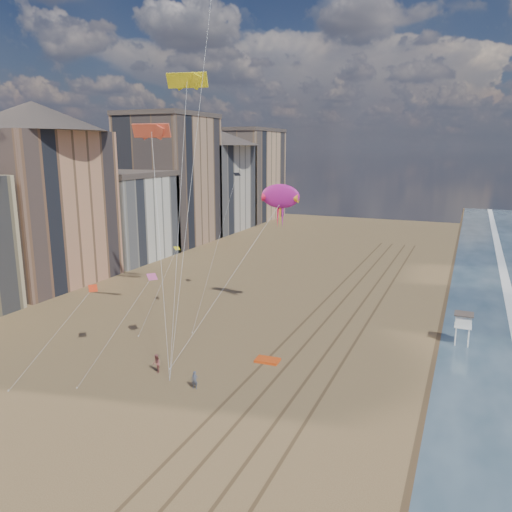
{
  "coord_description": "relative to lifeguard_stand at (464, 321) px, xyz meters",
  "views": [
    {
      "loc": [
        16.89,
        -24.61,
        21.56
      ],
      "look_at": [
        -4.98,
        26.0,
        9.5
      ],
      "focal_mm": 35.0,
      "sensor_mm": 36.0,
      "label": 1
    }
  ],
  "objects": [
    {
      "name": "wet_sand",
      "position": [
        1.77,
        7.49,
        -2.79
      ],
      "size": [
        260.0,
        260.0,
        0.0
      ],
      "primitive_type": "plane",
      "color": "#42301E",
      "rests_on": "ground"
    },
    {
      "name": "parafoils",
      "position": [
        -29.31,
        -7.89,
        29.09
      ],
      "size": [
        10.96,
        8.29,
        16.97
      ],
      "color": "black",
      "rests_on": "ground"
    },
    {
      "name": "ground",
      "position": [
        -17.23,
        -32.51,
        -2.8
      ],
      "size": [
        260.0,
        260.0,
        0.0
      ],
      "primitive_type": "plane",
      "color": "brown",
      "rests_on": "ground"
    },
    {
      "name": "grounded_kite",
      "position": [
        -18.19,
        -12.82,
        -2.66
      ],
      "size": [
        2.51,
        1.68,
        0.28
      ],
      "primitive_type": "cube",
      "rotation": [
        0.0,
        0.0,
        0.06
      ],
      "color": "#FB4F15",
      "rests_on": "ground"
    },
    {
      "name": "lifeguard_stand",
      "position": [
        0.0,
        0.0,
        0.0
      ],
      "size": [
        2.01,
        2.01,
        3.63
      ],
      "color": "white",
      "rests_on": "ground"
    },
    {
      "name": "show_kite",
      "position": [
        -22.15,
        0.95,
        12.77
      ],
      "size": [
        4.75,
        10.24,
        24.62
      ],
      "color": "#B51B89",
      "rests_on": "ground"
    },
    {
      "name": "kite_flyer_b",
      "position": [
        -27.2,
        -19.47,
        -1.86
      ],
      "size": [
        1.1,
        1.15,
        1.87
      ],
      "primitive_type": "imported",
      "rotation": [
        0.0,
        0.0,
        -0.95
      ],
      "color": "#98514D",
      "rests_on": "ground"
    },
    {
      "name": "tracks",
      "position": [
        -14.68,
        -2.51,
        -2.79
      ],
      "size": [
        7.68,
        120.0,
        0.01
      ],
      "color": "brown",
      "rests_on": "ground"
    },
    {
      "name": "small_kites",
      "position": [
        -32.35,
        -9.71,
        7.44
      ],
      "size": [
        8.18,
        22.18,
        11.26
      ],
      "color": "black",
      "rests_on": "ground"
    },
    {
      "name": "buildings",
      "position": [
        -62.97,
        33.08,
        10.76
      ],
      "size": [
        34.72,
        131.35,
        29.0
      ],
      "color": "#C6B284",
      "rests_on": "ground"
    },
    {
      "name": "kite_flyer_a",
      "position": [
        -22.08,
        -20.88,
        -1.96
      ],
      "size": [
        0.64,
        0.46,
        1.67
      ],
      "primitive_type": "imported",
      "rotation": [
        0.0,
        0.0,
        0.09
      ],
      "color": "#4F5566",
      "rests_on": "ground"
    }
  ]
}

